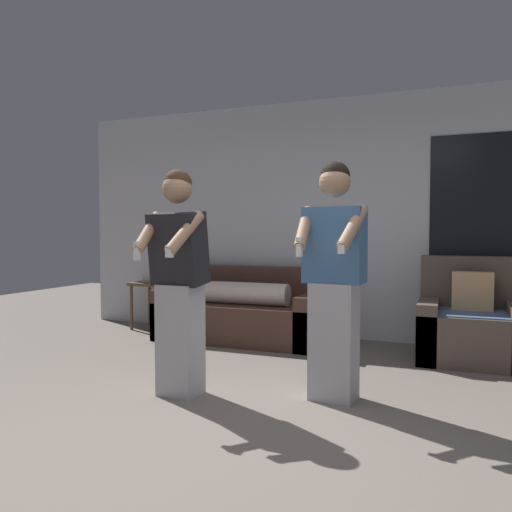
{
  "coord_description": "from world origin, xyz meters",
  "views": [
    {
      "loc": [
        1.02,
        -2.57,
        1.19
      ],
      "look_at": [
        -0.29,
        0.76,
        1.03
      ],
      "focal_mm": 35.0,
      "sensor_mm": 36.0,
      "label": 1
    }
  ],
  "objects": [
    {
      "name": "ground_plane",
      "position": [
        0.0,
        0.0,
        0.0
      ],
      "size": [
        14.0,
        14.0,
        0.0
      ],
      "primitive_type": "plane",
      "color": "slate"
    },
    {
      "name": "wall_back",
      "position": [
        0.02,
        3.03,
        1.35
      ],
      "size": [
        6.96,
        0.07,
        2.7
      ],
      "color": "silver",
      "rests_on": "ground_plane"
    },
    {
      "name": "couch",
      "position": [
        -1.11,
        2.55,
        0.3
      ],
      "size": [
        1.93,
        0.88,
        0.8
      ],
      "color": "#472D23",
      "rests_on": "ground_plane"
    },
    {
      "name": "armchair",
      "position": [
        1.2,
        2.48,
        0.33
      ],
      "size": [
        0.94,
        0.83,
        0.96
      ],
      "color": "brown",
      "rests_on": "ground_plane"
    },
    {
      "name": "side_table",
      "position": [
        -2.41,
        2.73,
        0.5
      ],
      "size": [
        0.55,
        0.47,
        0.73
      ],
      "color": "brown",
      "rests_on": "ground_plane"
    },
    {
      "name": "person_left",
      "position": [
        -0.83,
        0.59,
        0.85
      ],
      "size": [
        0.45,
        0.49,
        1.65
      ],
      "color": "#B2B2B7",
      "rests_on": "ground_plane"
    },
    {
      "name": "person_right",
      "position": [
        0.24,
        0.91,
        0.86
      ],
      "size": [
        0.48,
        0.48,
        1.7
      ],
      "color": "#B2B2B7",
      "rests_on": "ground_plane"
    }
  ]
}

